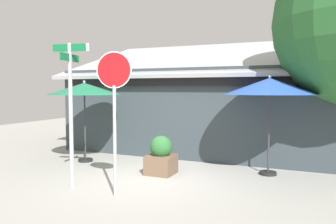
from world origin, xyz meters
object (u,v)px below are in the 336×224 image
(patio_umbrella_forest_green_left, at_px, (84,89))
(patio_umbrella_royal_blue_center, at_px, (270,87))
(street_sign_post, at_px, (71,101))
(sidewalk_planter, at_px, (161,157))
(stop_sign, at_px, (114,97))

(patio_umbrella_forest_green_left, xyz_separation_m, patio_umbrella_royal_blue_center, (5.38, 0.61, 0.07))
(street_sign_post, bearing_deg, sidewalk_planter, 55.19)
(patio_umbrella_forest_green_left, height_order, patio_umbrella_royal_blue_center, patio_umbrella_royal_blue_center)
(street_sign_post, bearing_deg, patio_umbrella_forest_green_left, 121.60)
(patio_umbrella_forest_green_left, bearing_deg, sidewalk_planter, -9.18)
(street_sign_post, bearing_deg, patio_umbrella_royal_blue_center, 37.20)
(street_sign_post, relative_size, patio_umbrella_forest_green_left, 1.30)
(sidewalk_planter, bearing_deg, patio_umbrella_royal_blue_center, 22.28)
(street_sign_post, xyz_separation_m, patio_umbrella_royal_blue_center, (3.93, 2.98, 0.33))
(patio_umbrella_forest_green_left, bearing_deg, patio_umbrella_royal_blue_center, 6.48)
(patio_umbrella_forest_green_left, distance_m, patio_umbrella_royal_blue_center, 5.42)
(patio_umbrella_forest_green_left, bearing_deg, stop_sign, -42.91)
(street_sign_post, height_order, stop_sign, street_sign_post)
(street_sign_post, height_order, patio_umbrella_forest_green_left, street_sign_post)
(street_sign_post, relative_size, patio_umbrella_royal_blue_center, 1.25)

